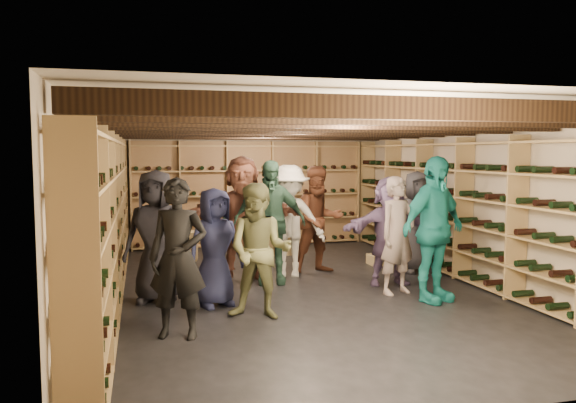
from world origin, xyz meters
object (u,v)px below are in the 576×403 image
Objects in this scene: person_10 at (270,222)px; person_1 at (178,258)px; person_5 at (242,217)px; person_7 at (398,235)px; person_0 at (156,236)px; crate_stack_left at (183,246)px; crate_stack_right at (278,237)px; person_8 at (319,220)px; person_2 at (260,251)px; person_11 at (389,231)px; person_6 at (215,247)px; person_4 at (434,229)px; crate_loose at (383,259)px; person_12 at (417,222)px; person_9 at (289,221)px.

person_1 is at bearing -118.96° from person_10.
person_7 is at bearing -26.52° from person_5.
person_0 is 1.02× the size of person_1.
person_0 is (-0.53, -2.78, 0.60)m from crate_stack_left.
person_8 is at bearing -81.25° from crate_stack_right.
person_10 is (0.50, 1.68, 0.12)m from person_2.
person_8 is 1.27m from person_11.
person_0 is 0.81m from person_6.
person_1 is 2.83m from person_5.
person_4 is at bearing -76.24° from person_11.
crate_loose is at bearing 58.56° from person_1.
person_8 is at bearing 131.46° from person_11.
person_5 is 1.27× the size of person_6.
person_12 is at bearing -48.98° from crate_stack_right.
crate_stack_right is 0.40× the size of person_8.
crate_stack_left is 0.32× the size of person_0.
person_8 reaches higher than crate_stack_left.
person_12 reaches higher than crate_stack_right.
person_11 is at bearing -11.74° from person_10.
person_6 is 0.93× the size of person_7.
person_12 reaches higher than crate_loose.
person_8 is at bearing -38.54° from crate_stack_left.
crate_stack_right is 2.06m from crate_loose.
person_5 is 0.55m from person_10.
person_8 is (1.43, 2.20, 0.07)m from person_2.
person_4 reaches higher than person_6.
person_5 is 1.61m from person_6.
person_8 is 0.55m from person_9.
person_12 is at bearing 1.67° from person_6.
crate_loose is at bearing 13.47° from person_6.
person_11 is at bearing -136.38° from person_12.
crate_loose is 0.29× the size of person_8.
person_8 is at bearing 94.36° from person_7.
person_6 is 0.94× the size of person_11.
crate_stack_right is at bearing 87.91° from person_7.
person_4 reaches higher than person_7.
person_9 is at bearing 104.20° from person_4.
person_4 is at bearing 29.88° from person_1.
crate_stack_left is 0.35× the size of person_11.
person_10 is at bearing 168.69° from person_11.
person_10 reaches higher than person_0.
person_7 is (2.04, 0.64, 0.01)m from person_2.
person_5 is 1.09× the size of person_9.
person_2 is at bearing -136.76° from crate_loose.
crate_stack_right is at bearing 115.86° from person_11.
person_9 is 1.10× the size of person_11.
person_11 is 0.97× the size of person_12.
crate_stack_left is 0.32× the size of person_8.
person_10 reaches higher than crate_loose.
person_4 is (1.15, -3.74, 0.60)m from crate_stack_right.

